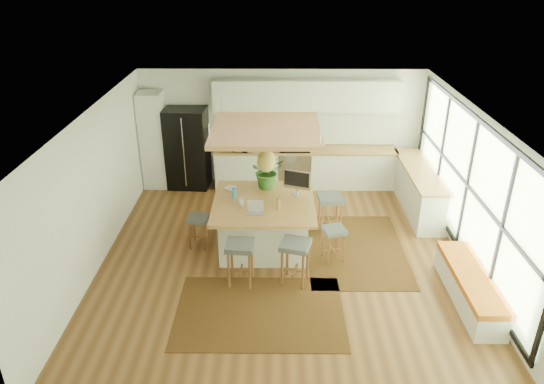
{
  "coord_description": "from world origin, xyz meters",
  "views": [
    {
      "loc": [
        -0.12,
        -7.74,
        5.04
      ],
      "look_at": [
        -0.2,
        0.5,
        1.1
      ],
      "focal_mm": 33.14,
      "sensor_mm": 36.0,
      "label": 1
    }
  ],
  "objects_px": {
    "fridge": "(188,149)",
    "stool_right_front": "(334,242)",
    "stool_near_right": "(295,264)",
    "laptop": "(255,207)",
    "monitor": "(297,182)",
    "stool_near_left": "(241,265)",
    "microwave": "(239,141)",
    "island": "(264,224)",
    "stool_right_back": "(330,217)",
    "island_plant": "(268,174)",
    "stool_left_side": "(199,230)"
  },
  "relations": [
    {
      "from": "island",
      "to": "microwave",
      "type": "bearing_deg",
      "value": 103.5
    },
    {
      "from": "fridge",
      "to": "island_plant",
      "type": "distance_m",
      "value": 2.84
    },
    {
      "from": "island",
      "to": "monitor",
      "type": "bearing_deg",
      "value": 25.86
    },
    {
      "from": "island",
      "to": "monitor",
      "type": "xyz_separation_m",
      "value": [
        0.61,
        0.29,
        0.72
      ]
    },
    {
      "from": "fridge",
      "to": "island",
      "type": "bearing_deg",
      "value": -52.62
    },
    {
      "from": "stool_near_right",
      "to": "stool_right_front",
      "type": "relative_size",
      "value": 1.21
    },
    {
      "from": "stool_near_left",
      "to": "stool_right_back",
      "type": "bearing_deg",
      "value": 45.95
    },
    {
      "from": "fridge",
      "to": "stool_near_left",
      "type": "height_order",
      "value": "fridge"
    },
    {
      "from": "stool_near_left",
      "to": "laptop",
      "type": "bearing_deg",
      "value": 73.6
    },
    {
      "from": "island_plant",
      "to": "stool_right_front",
      "type": "bearing_deg",
      "value": -42.68
    },
    {
      "from": "fridge",
      "to": "stool_near_right",
      "type": "relative_size",
      "value": 2.41
    },
    {
      "from": "stool_right_front",
      "to": "laptop",
      "type": "distance_m",
      "value": 1.56
    },
    {
      "from": "stool_right_back",
      "to": "stool_left_side",
      "type": "bearing_deg",
      "value": -167.88
    },
    {
      "from": "fridge",
      "to": "stool_near_left",
      "type": "bearing_deg",
      "value": -66.03
    },
    {
      "from": "stool_right_front",
      "to": "stool_left_side",
      "type": "bearing_deg",
      "value": 169.88
    },
    {
      "from": "fridge",
      "to": "island_plant",
      "type": "height_order",
      "value": "fridge"
    },
    {
      "from": "island",
      "to": "stool_right_back",
      "type": "xyz_separation_m",
      "value": [
        1.28,
        0.5,
        -0.11
      ]
    },
    {
      "from": "laptop",
      "to": "monitor",
      "type": "distance_m",
      "value": 1.08
    },
    {
      "from": "fridge",
      "to": "monitor",
      "type": "bearing_deg",
      "value": -41.42
    },
    {
      "from": "stool_near_left",
      "to": "stool_right_back",
      "type": "relative_size",
      "value": 0.97
    },
    {
      "from": "microwave",
      "to": "stool_right_front",
      "type": "bearing_deg",
      "value": -47.55
    },
    {
      "from": "stool_near_right",
      "to": "microwave",
      "type": "distance_m",
      "value": 4.12
    },
    {
      "from": "fridge",
      "to": "island",
      "type": "relative_size",
      "value": 1.02
    },
    {
      "from": "laptop",
      "to": "island_plant",
      "type": "height_order",
      "value": "island_plant"
    },
    {
      "from": "fridge",
      "to": "laptop",
      "type": "xyz_separation_m",
      "value": [
        1.69,
        -3.18,
        0.12
      ]
    },
    {
      "from": "fridge",
      "to": "stool_right_front",
      "type": "height_order",
      "value": "fridge"
    },
    {
      "from": "island",
      "to": "stool_right_back",
      "type": "height_order",
      "value": "island"
    },
    {
      "from": "stool_near_right",
      "to": "monitor",
      "type": "relative_size",
      "value": 1.47
    },
    {
      "from": "stool_near_right",
      "to": "island_plant",
      "type": "height_order",
      "value": "island_plant"
    },
    {
      "from": "island_plant",
      "to": "fridge",
      "type": "bearing_deg",
      "value": 132.06
    },
    {
      "from": "stool_near_left",
      "to": "laptop",
      "type": "distance_m",
      "value": 1.04
    },
    {
      "from": "fridge",
      "to": "stool_right_front",
      "type": "relative_size",
      "value": 2.93
    },
    {
      "from": "microwave",
      "to": "monitor",
      "type": "bearing_deg",
      "value": -50.85
    },
    {
      "from": "stool_right_front",
      "to": "stool_right_back",
      "type": "distance_m",
      "value": 0.98
    },
    {
      "from": "stool_right_back",
      "to": "laptop",
      "type": "xyz_separation_m",
      "value": [
        -1.42,
        -0.96,
        0.7
      ]
    },
    {
      "from": "stool_near_left",
      "to": "monitor",
      "type": "relative_size",
      "value": 1.45
    },
    {
      "from": "island",
      "to": "microwave",
      "type": "distance_m",
      "value": 2.84
    },
    {
      "from": "stool_right_front",
      "to": "stool_right_back",
      "type": "xyz_separation_m",
      "value": [
        0.02,
        0.98,
        0.0
      ]
    },
    {
      "from": "monitor",
      "to": "island_plant",
      "type": "xyz_separation_m",
      "value": [
        -0.55,
        0.33,
        0.01
      ]
    },
    {
      "from": "stool_right_front",
      "to": "microwave",
      "type": "height_order",
      "value": "microwave"
    },
    {
      "from": "stool_near_left",
      "to": "stool_left_side",
      "type": "distance_m",
      "value": 1.44
    },
    {
      "from": "laptop",
      "to": "microwave",
      "type": "bearing_deg",
      "value": 101.12
    },
    {
      "from": "stool_near_right",
      "to": "laptop",
      "type": "height_order",
      "value": "laptop"
    },
    {
      "from": "microwave",
      "to": "island",
      "type": "bearing_deg",
      "value": -65.03
    },
    {
      "from": "stool_right_back",
      "to": "monitor",
      "type": "xyz_separation_m",
      "value": [
        -0.67,
        -0.2,
        0.83
      ]
    },
    {
      "from": "fridge",
      "to": "monitor",
      "type": "xyz_separation_m",
      "value": [
        2.44,
        -2.43,
        0.26
      ]
    },
    {
      "from": "monitor",
      "to": "microwave",
      "type": "bearing_deg",
      "value": 137.13
    },
    {
      "from": "island_plant",
      "to": "stool_left_side",
      "type": "bearing_deg",
      "value": -152.55
    },
    {
      "from": "fridge",
      "to": "laptop",
      "type": "bearing_deg",
      "value": -58.63
    },
    {
      "from": "fridge",
      "to": "stool_left_side",
      "type": "bearing_deg",
      "value": -74.02
    }
  ]
}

